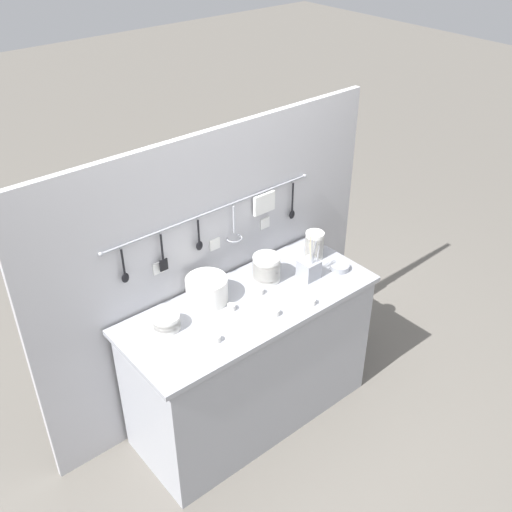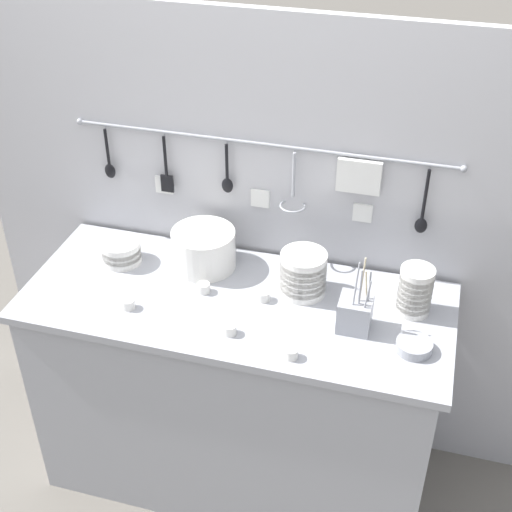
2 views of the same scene
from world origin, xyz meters
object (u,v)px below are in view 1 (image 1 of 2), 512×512
Objects in this scene: cup_edge_near at (275,313)px; cup_mid_row at (260,291)px; cutlery_caddy at (309,269)px; cup_edge_far at (312,302)px; cup_front_right at (231,307)px; plate_stack at (207,290)px; cup_back_left at (216,339)px; bowl_stack_back_corner at (166,322)px; steel_mixing_bowl at (340,267)px; bowl_stack_tall_left at (314,245)px; bowl_stack_wide_centre at (266,268)px.

cup_mid_row is (0.06, 0.21, 0.00)m from cup_edge_near.
cutlery_caddy is 0.27m from cup_edge_far.
cup_edge_far is 1.00× the size of cup_front_right.
plate_stack is at bearing 136.80° from cup_edge_far.
cup_edge_far is at bearing -8.63° from cup_back_left.
steel_mixing_bowl is at bearing -10.49° from bowl_stack_back_corner.
cutlery_caddy is (0.92, -0.15, 0.02)m from bowl_stack_back_corner.
cutlery_caddy is at bearing -142.20° from bowl_stack_tall_left.
bowl_stack_back_corner is at bearing -169.17° from plate_stack.
cup_back_left is 1.00× the size of cup_mid_row.
bowl_stack_wide_centre reaches higher than cup_edge_far.
cup_back_left is (-0.78, -0.11, -0.04)m from cutlery_caddy.
steel_mixing_bowl is 0.43× the size of cutlery_caddy.
bowl_stack_tall_left reaches higher than plate_stack.
steel_mixing_bowl is 0.98m from cup_back_left.
cup_edge_near is at bearing -50.61° from cup_front_right.
bowl_stack_tall_left is at bearing 8.81° from cup_mid_row.
plate_stack is at bearing 61.69° from cup_back_left.
plate_stack is 0.41m from cup_edge_near.
cup_edge_far is at bearing -58.14° from cup_mid_row.
bowl_stack_tall_left reaches higher than cup_front_right.
bowl_stack_tall_left is 3.90× the size of cup_front_right.
cup_edge_far is 1.00× the size of cup_edge_near.
cup_edge_far is (-0.38, -0.14, 0.00)m from steel_mixing_bowl.
cup_front_right and cup_mid_row have the same top height.
cup_edge_far is 0.23m from cup_edge_near.
cup_edge_near is at bearing -106.35° from cup_mid_row.
cutlery_caddy reaches higher than bowl_stack_back_corner.
plate_stack is 0.86m from steel_mixing_bowl.
steel_mixing_bowl is 0.55m from cup_mid_row.
cup_edge_near is at bearing -122.27° from bowl_stack_wide_centre.
bowl_stack_back_corner is 0.53× the size of cutlery_caddy.
bowl_stack_wide_centre is 3.61× the size of cup_back_left.
bowl_stack_tall_left reaches higher than steel_mixing_bowl.
cup_edge_near is (0.21, -0.35, -0.06)m from plate_stack.
cup_back_left is at bearing -61.28° from bowl_stack_back_corner.
cup_mid_row is at bearing 21.30° from cup_back_left.
cup_front_right is at bearing -164.13° from bowl_stack_wide_centre.
cutlery_caddy is at bearing 20.23° from cup_edge_near.
cup_edge_near is 1.00× the size of cup_mid_row.
plate_stack is at bearing 161.27° from cutlery_caddy.
cup_back_left is at bearing -165.24° from bowl_stack_tall_left.
plate_stack is 0.64m from cutlery_caddy.
cup_front_right and cup_edge_near have the same top height.
bowl_stack_back_corner reaches higher than cup_edge_near.
cup_back_left is at bearing -158.70° from cup_mid_row.
bowl_stack_wide_centre is 3.61× the size of cup_front_right.
cup_back_left is 0.27m from cup_front_right.
cup_mid_row is (0.58, -0.09, -0.03)m from bowl_stack_back_corner.
bowl_stack_tall_left is at bearing 37.80° from cutlery_caddy.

